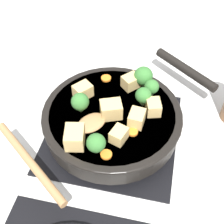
% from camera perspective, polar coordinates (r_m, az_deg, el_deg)
% --- Properties ---
extents(ground_plane, '(2.40, 2.40, 0.00)m').
position_cam_1_polar(ground_plane, '(0.76, -0.00, -3.88)').
color(ground_plane, silver).
extents(front_burner_grate, '(0.31, 0.31, 0.03)m').
position_cam_1_polar(front_burner_grate, '(0.75, -0.00, -3.32)').
color(front_burner_grate, black).
rests_on(front_burner_grate, ground_plane).
extents(skillet_pan, '(0.40, 0.43, 0.05)m').
position_cam_1_polar(skillet_pan, '(0.72, 0.18, -1.06)').
color(skillet_pan, black).
rests_on(skillet_pan, front_burner_grate).
extents(wooden_spoon, '(0.23, 0.24, 0.02)m').
position_cam_1_polar(wooden_spoon, '(0.65, -9.87, -5.75)').
color(wooden_spoon, '#A87A4C').
rests_on(wooden_spoon, skillet_pan).
extents(tofu_cube_center_large, '(0.05, 0.05, 0.03)m').
position_cam_1_polar(tofu_cube_center_large, '(0.75, 3.47, 5.55)').
color(tofu_cube_center_large, '#DBB770').
rests_on(tofu_cube_center_large, skillet_pan).
extents(tofu_cube_near_handle, '(0.04, 0.05, 0.03)m').
position_cam_1_polar(tofu_cube_near_handle, '(0.70, 7.57, 0.90)').
color(tofu_cube_near_handle, '#DBB770').
rests_on(tofu_cube_near_handle, skillet_pan).
extents(tofu_cube_east_chunk, '(0.04, 0.04, 0.03)m').
position_cam_1_polar(tofu_cube_east_chunk, '(0.64, 1.27, -4.25)').
color(tofu_cube_east_chunk, '#DBB770').
rests_on(tofu_cube_east_chunk, skillet_pan).
extents(tofu_cube_west_chunk, '(0.05, 0.05, 0.04)m').
position_cam_1_polar(tofu_cube_west_chunk, '(0.64, -6.84, -4.60)').
color(tofu_cube_west_chunk, '#DBB770').
rests_on(tofu_cube_west_chunk, skillet_pan).
extents(tofu_cube_back_piece, '(0.04, 0.04, 0.03)m').
position_cam_1_polar(tofu_cube_back_piece, '(0.67, 4.54, -1.13)').
color(tofu_cube_back_piece, '#DBB770').
rests_on(tofu_cube_back_piece, skillet_pan).
extents(tofu_cube_front_piece, '(0.06, 0.05, 0.04)m').
position_cam_1_polar(tofu_cube_front_piece, '(0.68, 0.12, 0.40)').
color(tofu_cube_front_piece, '#DBB770').
rests_on(tofu_cube_front_piece, skillet_pan).
extents(tofu_cube_mid_small, '(0.05, 0.05, 0.03)m').
position_cam_1_polar(tofu_cube_mid_small, '(0.73, -5.35, 3.87)').
color(tofu_cube_mid_small, '#DBB770').
rests_on(tofu_cube_mid_small, skillet_pan).
extents(broccoli_floret_near_spoon, '(0.04, 0.04, 0.05)m').
position_cam_1_polar(broccoli_floret_near_spoon, '(0.62, -2.94, -5.71)').
color(broccoli_floret_near_spoon, '#709956').
rests_on(broccoli_floret_near_spoon, skillet_pan).
extents(broccoli_floret_center_top, '(0.03, 0.03, 0.04)m').
position_cam_1_polar(broccoli_floret_center_top, '(0.73, 7.26, 4.57)').
color(broccoli_floret_center_top, '#709956').
rests_on(broccoli_floret_center_top, skillet_pan).
extents(broccoli_floret_east_rim, '(0.04, 0.04, 0.05)m').
position_cam_1_polar(broccoli_floret_east_rim, '(0.69, -5.86, 1.86)').
color(broccoli_floret_east_rim, '#709956').
rests_on(broccoli_floret_east_rim, skillet_pan).
extents(broccoli_floret_west_rim, '(0.05, 0.05, 0.05)m').
position_cam_1_polar(broccoli_floret_west_rim, '(0.75, 5.76, 6.56)').
color(broccoli_floret_west_rim, '#709956').
rests_on(broccoli_floret_west_rim, skillet_pan).
extents(broccoli_floret_north_edge, '(0.04, 0.04, 0.04)m').
position_cam_1_polar(broccoli_floret_north_edge, '(0.71, 5.74, 3.02)').
color(broccoli_floret_north_edge, '#709956').
rests_on(broccoli_floret_north_edge, skillet_pan).
extents(carrot_slice_orange_thin, '(0.02, 0.02, 0.01)m').
position_cam_1_polar(carrot_slice_orange_thin, '(0.66, 3.80, -3.68)').
color(carrot_slice_orange_thin, orange).
rests_on(carrot_slice_orange_thin, skillet_pan).
extents(carrot_slice_near_center, '(0.02, 0.02, 0.01)m').
position_cam_1_polar(carrot_slice_near_center, '(0.78, -1.09, 6.18)').
color(carrot_slice_near_center, orange).
rests_on(carrot_slice_near_center, skillet_pan).
extents(carrot_slice_edge_slice, '(0.02, 0.02, 0.01)m').
position_cam_1_polar(carrot_slice_edge_slice, '(0.63, -1.06, -7.79)').
color(carrot_slice_edge_slice, orange).
rests_on(carrot_slice_edge_slice, skillet_pan).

